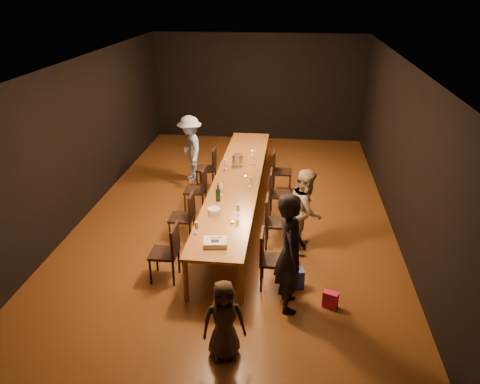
# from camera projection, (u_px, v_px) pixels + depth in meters

# --- Properties ---
(ground) EXTENTS (10.00, 10.00, 0.00)m
(ground) POSITION_uv_depth(u_px,v_px,m) (237.00, 213.00, 9.47)
(ground) COLOR #4B2512
(ground) RESTS_ON ground
(room_shell) EXTENTS (6.04, 10.04, 3.02)m
(room_shell) POSITION_uv_depth(u_px,v_px,m) (237.00, 112.00, 8.62)
(room_shell) COLOR black
(room_shell) RESTS_ON ground
(table) EXTENTS (0.90, 6.00, 0.75)m
(table) POSITION_uv_depth(u_px,v_px,m) (237.00, 181.00, 9.19)
(table) COLOR olive
(table) RESTS_ON ground
(chair_right_0) EXTENTS (0.42, 0.42, 0.93)m
(chair_right_0) POSITION_uv_depth(u_px,v_px,m) (274.00, 260.00, 7.02)
(chair_right_0) COLOR black
(chair_right_0) RESTS_ON ground
(chair_right_1) EXTENTS (0.42, 0.42, 0.93)m
(chair_right_1) POSITION_uv_depth(u_px,v_px,m) (278.00, 222.00, 8.11)
(chair_right_1) COLOR black
(chair_right_1) RESTS_ON ground
(chair_right_2) EXTENTS (0.42, 0.42, 0.93)m
(chair_right_2) POSITION_uv_depth(u_px,v_px,m) (280.00, 194.00, 9.19)
(chair_right_2) COLOR black
(chair_right_2) RESTS_ON ground
(chair_right_3) EXTENTS (0.42, 0.42, 0.93)m
(chair_right_3) POSITION_uv_depth(u_px,v_px,m) (282.00, 171.00, 10.28)
(chair_right_3) COLOR black
(chair_right_3) RESTS_ON ground
(chair_left_0) EXTENTS (0.42, 0.42, 0.93)m
(chair_left_0) POSITION_uv_depth(u_px,v_px,m) (164.00, 253.00, 7.20)
(chair_left_0) COLOR black
(chair_left_0) RESTS_ON ground
(chair_left_1) EXTENTS (0.42, 0.42, 0.93)m
(chair_left_1) POSITION_uv_depth(u_px,v_px,m) (182.00, 217.00, 8.29)
(chair_left_1) COLOR black
(chair_left_1) RESTS_ON ground
(chair_left_2) EXTENTS (0.42, 0.42, 0.93)m
(chair_left_2) POSITION_uv_depth(u_px,v_px,m) (195.00, 190.00, 9.37)
(chair_left_2) COLOR black
(chair_left_2) RESTS_ON ground
(chair_left_3) EXTENTS (0.42, 0.42, 0.93)m
(chair_left_3) POSITION_uv_depth(u_px,v_px,m) (206.00, 168.00, 10.46)
(chair_left_3) COLOR black
(chair_left_3) RESTS_ON ground
(woman_birthday) EXTENTS (0.51, 0.70, 1.76)m
(woman_birthday) POSITION_uv_depth(u_px,v_px,m) (290.00, 253.00, 6.40)
(woman_birthday) COLOR black
(woman_birthday) RESTS_ON ground
(woman_tan) EXTENTS (0.66, 0.79, 1.46)m
(woman_tan) POSITION_uv_depth(u_px,v_px,m) (306.00, 210.00, 7.95)
(woman_tan) COLOR #BCAF8D
(woman_tan) RESTS_ON ground
(man_blue) EXTENTS (0.93, 1.14, 1.53)m
(man_blue) POSITION_uv_depth(u_px,v_px,m) (190.00, 148.00, 10.76)
(man_blue) COLOR #9CB8F2
(man_blue) RESTS_ON ground
(child) EXTENTS (0.59, 0.46, 1.08)m
(child) POSITION_uv_depth(u_px,v_px,m) (224.00, 320.00, 5.65)
(child) COLOR #3B2C21
(child) RESTS_ON ground
(gift_bag_red) EXTENTS (0.24, 0.18, 0.25)m
(gift_bag_red) POSITION_uv_depth(u_px,v_px,m) (330.00, 300.00, 6.68)
(gift_bag_red) COLOR #E4225A
(gift_bag_red) RESTS_ON ground
(gift_bag_blue) EXTENTS (0.28, 0.21, 0.31)m
(gift_bag_blue) POSITION_uv_depth(u_px,v_px,m) (295.00, 279.00, 7.10)
(gift_bag_blue) COLOR #2548A2
(gift_bag_blue) RESTS_ON ground
(birthday_cake) EXTENTS (0.38, 0.32, 0.08)m
(birthday_cake) POSITION_uv_depth(u_px,v_px,m) (215.00, 242.00, 6.85)
(birthday_cake) COLOR white
(birthday_cake) RESTS_ON table
(plate_stack) EXTENTS (0.27, 0.27, 0.12)m
(plate_stack) POSITION_uv_depth(u_px,v_px,m) (214.00, 212.00, 7.71)
(plate_stack) COLOR white
(plate_stack) RESTS_ON table
(champagne_bottle) EXTENTS (0.10, 0.10, 0.35)m
(champagne_bottle) POSITION_uv_depth(u_px,v_px,m) (218.00, 192.00, 8.15)
(champagne_bottle) COLOR black
(champagne_bottle) RESTS_ON table
(ice_bucket) EXTENTS (0.22, 0.22, 0.24)m
(ice_bucket) POSITION_uv_depth(u_px,v_px,m) (238.00, 160.00, 9.76)
(ice_bucket) COLOR #B8B7BC
(ice_bucket) RESTS_ON table
(wineglass_0) EXTENTS (0.06, 0.06, 0.21)m
(wineglass_0) POSITION_uv_depth(u_px,v_px,m) (197.00, 228.00, 7.11)
(wineglass_0) COLOR beige
(wineglass_0) RESTS_ON table
(wineglass_1) EXTENTS (0.06, 0.06, 0.21)m
(wineglass_1) POSITION_uv_depth(u_px,v_px,m) (238.00, 210.00, 7.67)
(wineglass_1) COLOR beige
(wineglass_1) RESTS_ON table
(wineglass_2) EXTENTS (0.06, 0.06, 0.21)m
(wineglass_2) POSITION_uv_depth(u_px,v_px,m) (221.00, 189.00, 8.44)
(wineglass_2) COLOR silver
(wineglass_2) RESTS_ON table
(wineglass_3) EXTENTS (0.06, 0.06, 0.21)m
(wineglass_3) POSITION_uv_depth(u_px,v_px,m) (250.00, 182.00, 8.75)
(wineglass_3) COLOR beige
(wineglass_3) RESTS_ON table
(wineglass_4) EXTENTS (0.06, 0.06, 0.21)m
(wineglass_4) POSITION_uv_depth(u_px,v_px,m) (226.00, 164.00, 9.59)
(wineglass_4) COLOR silver
(wineglass_4) RESTS_ON table
(wineglass_5) EXTENTS (0.06, 0.06, 0.21)m
(wineglass_5) POSITION_uv_depth(u_px,v_px,m) (252.00, 159.00, 9.87)
(wineglass_5) COLOR silver
(wineglass_5) RESTS_ON table
(tealight_near) EXTENTS (0.05, 0.05, 0.03)m
(tealight_near) POSITION_uv_depth(u_px,v_px,m) (233.00, 222.00, 7.46)
(tealight_near) COLOR #B2B7B2
(tealight_near) RESTS_ON table
(tealight_mid) EXTENTS (0.05, 0.05, 0.03)m
(tealight_mid) POSITION_uv_depth(u_px,v_px,m) (245.00, 177.00, 9.21)
(tealight_mid) COLOR #B2B7B2
(tealight_mid) RESTS_ON table
(tealight_far) EXTENTS (0.05, 0.05, 0.03)m
(tealight_far) POSITION_uv_depth(u_px,v_px,m) (252.00, 151.00, 10.57)
(tealight_far) COLOR #B2B7B2
(tealight_far) RESTS_ON table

